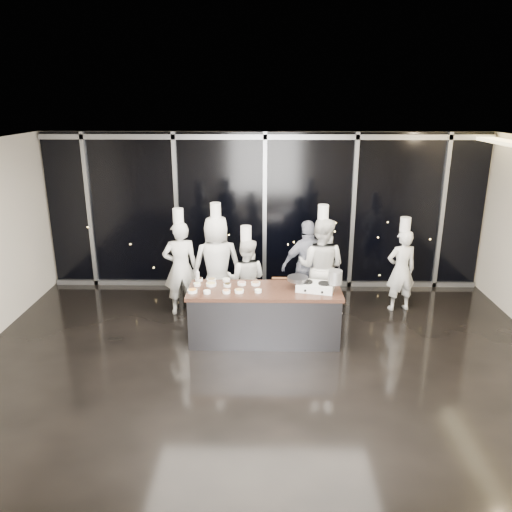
{
  "coord_description": "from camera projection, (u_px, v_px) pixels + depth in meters",
  "views": [
    {
      "loc": [
        -0.01,
        -6.57,
        3.85
      ],
      "look_at": [
        -0.14,
        1.2,
        1.36
      ],
      "focal_mm": 35.0,
      "sensor_mm": 36.0,
      "label": 1
    }
  ],
  "objects": [
    {
      "name": "window_wall",
      "position": [
        265.0,
        212.0,
        10.21
      ],
      "size": [
        8.9,
        0.11,
        3.2
      ],
      "color": "black",
      "rests_on": "ground"
    },
    {
      "name": "room_shell",
      "position": [
        278.0,
        221.0,
        6.74
      ],
      "size": [
        9.02,
        7.02,
        3.21
      ],
      "color": "beige",
      "rests_on": "ground"
    },
    {
      "name": "chef_left",
      "position": [
        217.0,
        264.0,
        9.11
      ],
      "size": [
        1.01,
        0.78,
        2.07
      ],
      "rotation": [
        0.0,
        0.0,
        3.38
      ],
      "color": "silver",
      "rests_on": "ground"
    },
    {
      "name": "chef_right",
      "position": [
        321.0,
        266.0,
        9.01
      ],
      "size": [
        1.08,
        0.97,
        2.06
      ],
      "rotation": [
        0.0,
        0.0,
        2.77
      ],
      "color": "silver",
      "rests_on": "ground"
    },
    {
      "name": "chef_far_left",
      "position": [
        181.0,
        267.0,
        9.06
      ],
      "size": [
        0.72,
        0.55,
        1.98
      ],
      "rotation": [
        0.0,
        0.0,
        3.37
      ],
      "color": "silver",
      "rests_on": "ground"
    },
    {
      "name": "chef_center",
      "position": [
        246.0,
        279.0,
        8.87
      ],
      "size": [
        0.81,
        0.68,
        1.72
      ],
      "rotation": [
        0.0,
        0.0,
        2.97
      ],
      "color": "silver",
      "rests_on": "ground"
    },
    {
      "name": "guest",
      "position": [
        308.0,
        266.0,
        9.23
      ],
      "size": [
        1.08,
        0.66,
        1.72
      ],
      "rotation": [
        0.0,
        0.0,
        3.39
      ],
      "color": "#161F3C",
      "rests_on": "ground"
    },
    {
      "name": "prep_bowls",
      "position": [
        222.0,
        285.0,
        8.09
      ],
      "size": [
        1.17,
        0.68,
        0.05
      ],
      "color": "white",
      "rests_on": "demo_counter"
    },
    {
      "name": "stock_pot",
      "position": [
        335.0,
        277.0,
        7.82
      ],
      "size": [
        0.26,
        0.26,
        0.22
      ],
      "primitive_type": "cylinder",
      "rotation": [
        0.0,
        0.0,
        -0.24
      ],
      "color": "#AFAFB2",
      "rests_on": "stove"
    },
    {
      "name": "stove",
      "position": [
        315.0,
        286.0,
        7.94
      ],
      "size": [
        0.64,
        0.48,
        0.14
      ],
      "rotation": [
        0.0,
        0.0,
        -0.24
      ],
      "color": "silver",
      "rests_on": "demo_counter"
    },
    {
      "name": "demo_counter",
      "position": [
        264.0,
        314.0,
        8.15
      ],
      "size": [
        2.46,
        0.86,
        0.9
      ],
      "color": "#36363B",
      "rests_on": "ground"
    },
    {
      "name": "chef_side",
      "position": [
        401.0,
        269.0,
        9.23
      ],
      "size": [
        0.63,
        0.48,
        1.79
      ],
      "rotation": [
        0.0,
        0.0,
        3.35
      ],
      "color": "silver",
      "rests_on": "ground"
    },
    {
      "name": "ground",
      "position": [
        264.0,
        367.0,
        7.43
      ],
      "size": [
        9.0,
        9.0,
        0.0
      ],
      "primitive_type": "plane",
      "color": "black",
      "rests_on": "ground"
    },
    {
      "name": "frying_pan",
      "position": [
        297.0,
        278.0,
        7.99
      ],
      "size": [
        0.61,
        0.4,
        0.06
      ],
      "rotation": [
        0.0,
        0.0,
        -0.24
      ],
      "color": "slate",
      "rests_on": "stove"
    },
    {
      "name": "squeeze_bottle",
      "position": [
        198.0,
        275.0,
        8.32
      ],
      "size": [
        0.06,
        0.06,
        0.22
      ],
      "color": "silver",
      "rests_on": "demo_counter"
    }
  ]
}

